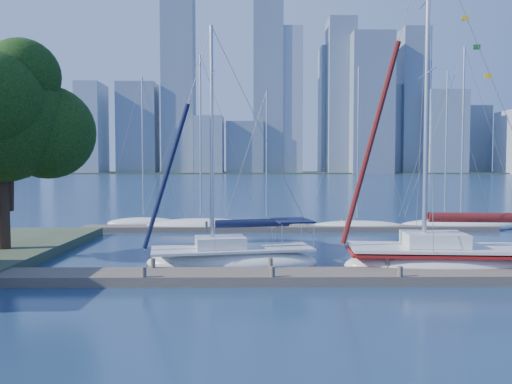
{
  "coord_description": "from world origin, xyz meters",
  "views": [
    {
      "loc": [
        -0.86,
        -20.12,
        4.72
      ],
      "look_at": [
        -0.58,
        4.0,
        3.46
      ],
      "focal_mm": 35.0,
      "sensor_mm": 36.0,
      "label": 1
    }
  ],
  "objects": [
    {
      "name": "skyline",
      "position": [
        19.35,
        290.25,
        35.94
      ],
      "size": [
        503.22,
        51.31,
        109.82
      ],
      "color": "#7E8CA3",
      "rests_on": "ground"
    },
    {
      "name": "bg_boat_2",
      "position": [
        0.37,
        17.85,
        0.22
      ],
      "size": [
        6.41,
        2.39,
        10.7
      ],
      "rotation": [
        0.0,
        0.0,
        -0.08
      ],
      "color": "silver",
      "rests_on": "ground"
    },
    {
      "name": "bg_boat_1",
      "position": [
        -4.51,
        16.57,
        0.28
      ],
      "size": [
        8.49,
        3.23,
        13.17
      ],
      "rotation": [
        0.0,
        0.0,
        0.09
      ],
      "color": "silver",
      "rests_on": "ground"
    },
    {
      "name": "far_dock",
      "position": [
        2.0,
        16.0,
        0.18
      ],
      "size": [
        30.0,
        1.8,
        0.36
      ],
      "primitive_type": "cube",
      "color": "brown",
      "rests_on": "ground"
    },
    {
      "name": "ground",
      "position": [
        0.0,
        0.0,
        0.0
      ],
      "size": [
        700.0,
        700.0,
        0.0
      ],
      "primitive_type": "plane",
      "color": "#182E4E",
      "rests_on": "ground"
    },
    {
      "name": "bg_boat_4",
      "position": [
        13.73,
        16.94,
        0.25
      ],
      "size": [
        6.94,
        2.38,
        12.1
      ],
      "rotation": [
        0.0,
        0.0,
        -0.03
      ],
      "color": "silver",
      "rests_on": "ground"
    },
    {
      "name": "near_dock",
      "position": [
        0.0,
        0.0,
        0.2
      ],
      "size": [
        26.0,
        2.0,
        0.4
      ],
      "primitive_type": "cube",
      "color": "brown",
      "rests_on": "ground"
    },
    {
      "name": "bg_boat_0",
      "position": [
        -9.31,
        19.14,
        0.24
      ],
      "size": [
        5.98,
        2.82,
        12.05
      ],
      "rotation": [
        0.0,
        0.0,
        0.16
      ],
      "color": "silver",
      "rests_on": "ground"
    },
    {
      "name": "sailboat_navy",
      "position": [
        -1.7,
        2.83,
        0.91
      ],
      "size": [
        8.3,
        3.98,
        11.6
      ],
      "rotation": [
        0.0,
        0.0,
        0.18
      ],
      "color": "silver",
      "rests_on": "ground"
    },
    {
      "name": "bg_boat_5",
      "position": [
        14.95,
        16.93,
        0.29
      ],
      "size": [
        8.43,
        3.45,
        13.86
      ],
      "rotation": [
        0.0,
        0.0,
        -0.12
      ],
      "color": "silver",
      "rests_on": "ground"
    },
    {
      "name": "bg_boat_3",
      "position": [
        7.06,
        16.57,
        0.23
      ],
      "size": [
        7.47,
        2.33,
        12.28
      ],
      "rotation": [
        0.0,
        0.0,
        0.05
      ],
      "color": "silver",
      "rests_on": "ground"
    },
    {
      "name": "tree",
      "position": [
        -13.42,
        5.28,
        7.29
      ],
      "size": [
        8.66,
        7.87,
        11.01
      ],
      "color": "black",
      "rests_on": "ground"
    },
    {
      "name": "sailboat_maroon",
      "position": [
        8.02,
        1.94,
        1.17
      ],
      "size": [
        9.63,
        3.79,
        15.78
      ],
      "rotation": [
        0.0,
        0.0,
        -0.08
      ],
      "color": "silver",
      "rests_on": "ground"
    },
    {
      "name": "far_shore",
      "position": [
        0.0,
        320.0,
        0.0
      ],
      "size": [
        800.0,
        100.0,
        1.5
      ],
      "primitive_type": "cube",
      "color": "#38472D",
      "rests_on": "ground"
    }
  ]
}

